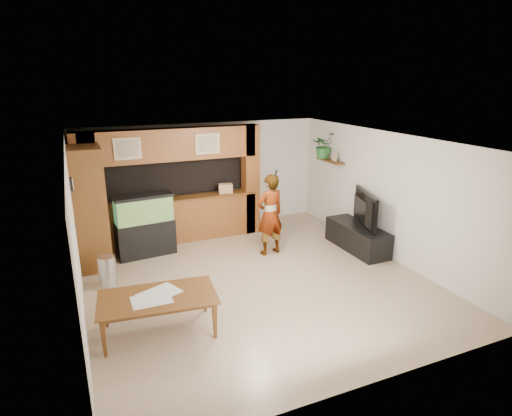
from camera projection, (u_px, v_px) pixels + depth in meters
name	position (u px, v px, depth m)	size (l,w,h in m)	color
floor	(254.00, 278.00, 8.09)	(6.50, 6.50, 0.00)	gray
ceiling	(254.00, 141.00, 7.33)	(6.50, 6.50, 0.00)	white
wall_back	(203.00, 176.00, 10.56)	(6.00, 6.00, 0.00)	beige
wall_left	(75.00, 236.00, 6.57)	(6.50, 6.50, 0.00)	beige
wall_right	(387.00, 195.00, 8.85)	(6.50, 6.50, 0.00)	beige
partition	(170.00, 185.00, 9.66)	(4.20, 0.99, 2.60)	brown
wall_clock	(72.00, 184.00, 7.28)	(0.05, 0.25, 0.25)	black
wall_shelf	(330.00, 161.00, 10.39)	(0.25, 0.90, 0.04)	brown
pantry_cabinet	(90.00, 208.00, 8.34)	(0.60, 0.98, 2.41)	brown
trash_can	(108.00, 271.00, 7.74)	(0.31, 0.31, 0.57)	#B2B2B7
aquarium	(145.00, 226.00, 8.98)	(1.20, 0.45, 1.33)	black
tv_stand	(357.00, 237.00, 9.40)	(0.60, 1.64, 0.55)	black
television	(359.00, 209.00, 9.20)	(1.31, 0.17, 0.75)	black
photo_frame	(334.00, 157.00, 10.20)	(0.03, 0.16, 0.21)	tan
potted_plant	(324.00, 145.00, 10.52)	(0.58, 0.50, 0.64)	#255D28
person	(270.00, 215.00, 9.00)	(0.64, 0.42, 1.75)	#9F8757
microphone	(276.00, 173.00, 8.61)	(0.04, 0.04, 0.16)	black
dining_table	(159.00, 315.00, 6.27)	(1.69, 0.94, 0.59)	brown
newspaper_a	(152.00, 300.00, 6.11)	(0.56, 0.41, 0.01)	silver
newspaper_b	(159.00, 293.00, 6.30)	(0.57, 0.42, 0.01)	silver
counter_box	(225.00, 188.00, 10.02)	(0.32, 0.21, 0.21)	#A37D58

